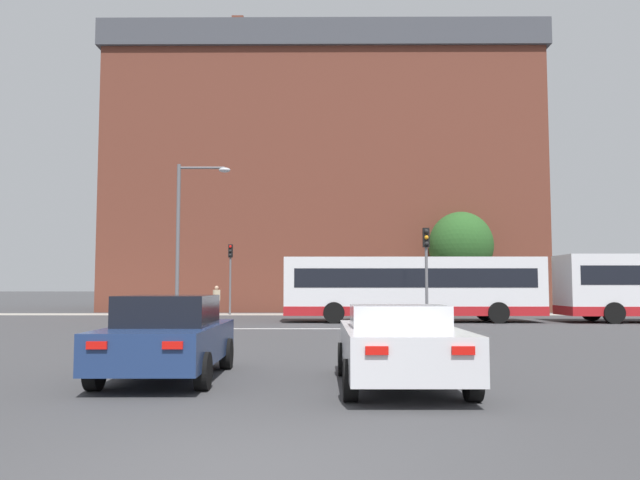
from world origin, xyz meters
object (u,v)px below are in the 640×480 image
object	(u,v)px
bus_crossing_lead	(412,287)
pedestrian_waiting	(217,297)
car_saloon_left	(168,337)
street_lamp_junction	(188,226)
car_roadster_right	(400,345)
traffic_light_far_left	(230,267)
traffic_light_near_right	(426,261)

from	to	relation	value
bus_crossing_lead	pedestrian_waiting	distance (m)	14.02
car_saloon_left	pedestrian_waiting	bearing A→B (deg)	97.23
street_lamp_junction	car_saloon_left	bearing A→B (deg)	-78.76
car_roadster_right	street_lamp_junction	bearing A→B (deg)	114.29
bus_crossing_lead	traffic_light_far_left	xyz separation A→B (m)	(-10.05, 7.57, 1.20)
car_roadster_right	street_lamp_junction	world-z (taller)	street_lamp_junction
traffic_light_near_right	car_saloon_left	bearing A→B (deg)	-117.32
street_lamp_junction	car_roadster_right	bearing A→B (deg)	-65.42
car_saloon_left	bus_crossing_lead	distance (m)	20.04
car_roadster_right	traffic_light_near_right	world-z (taller)	traffic_light_near_right
traffic_light_far_left	bus_crossing_lead	bearing A→B (deg)	-36.97
car_roadster_right	traffic_light_far_left	bearing A→B (deg)	104.28
bus_crossing_lead	traffic_light_near_right	size ratio (longest dim) A/B	3.00
traffic_light_far_left	street_lamp_junction	xyz separation A→B (m)	(-0.16, -11.37, 1.44)
car_saloon_left	pedestrian_waiting	world-z (taller)	pedestrian_waiting
bus_crossing_lead	pedestrian_waiting	bearing A→B (deg)	-127.87
bus_crossing_lead	street_lamp_junction	size ratio (longest dim) A/B	1.77
bus_crossing_lead	street_lamp_junction	bearing A→B (deg)	-69.57
car_saloon_left	traffic_light_far_left	xyz separation A→B (m)	(-2.80, 26.23, 2.10)
traffic_light_near_right	bus_crossing_lead	bearing A→B (deg)	89.10
street_lamp_junction	bus_crossing_lead	bearing A→B (deg)	20.43
street_lamp_junction	pedestrian_waiting	distance (m)	12.85
traffic_light_far_left	traffic_light_near_right	xyz separation A→B (m)	(9.98, -12.33, -0.09)
car_roadster_right	traffic_light_near_right	xyz separation A→B (m)	(2.92, 14.82, 2.07)
traffic_light_far_left	street_lamp_junction	bearing A→B (deg)	-90.80
street_lamp_junction	traffic_light_far_left	bearing A→B (deg)	89.20
traffic_light_far_left	car_roadster_right	bearing A→B (deg)	-75.42
car_saloon_left	car_roadster_right	xyz separation A→B (m)	(4.27, -0.92, -0.07)
traffic_light_far_left	pedestrian_waiting	size ratio (longest dim) A/B	2.43
traffic_light_near_right	pedestrian_waiting	xyz separation A→B (m)	(-10.98, 13.36, -1.75)
traffic_light_near_right	street_lamp_junction	distance (m)	10.29
bus_crossing_lead	traffic_light_near_right	distance (m)	4.89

